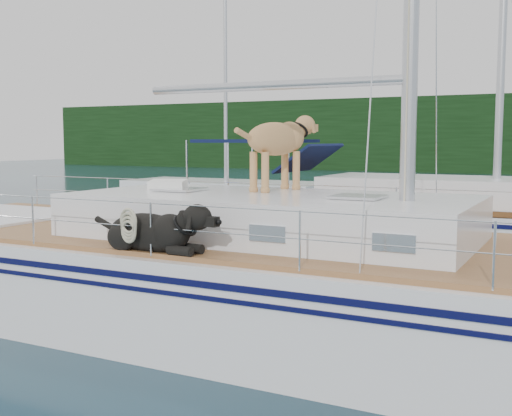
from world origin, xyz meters
The scene contains 4 objects.
ground centered at (0.00, 0.00, 0.00)m, with size 120.00×120.00×0.00m, color black.
main_sailboat centered at (0.10, 0.00, 0.69)m, with size 12.00×3.91×14.01m.
neighbor_sailboat centered at (0.50, 6.60, 0.63)m, with size 11.00×3.50×13.30m.
bg_boat_west centered at (-8.00, 14.00, 0.45)m, with size 8.00×3.00×11.65m.
Camera 1 is at (4.49, -7.45, 2.51)m, focal length 45.00 mm.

